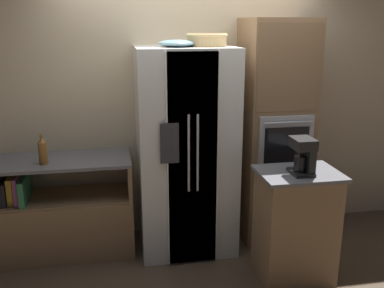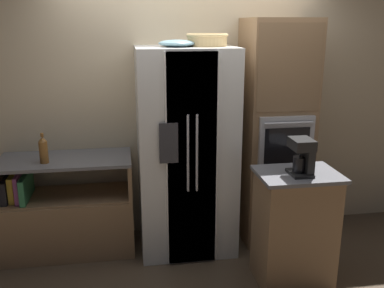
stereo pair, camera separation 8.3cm
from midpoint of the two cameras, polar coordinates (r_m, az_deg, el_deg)
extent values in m
plane|color=#4C3D2D|center=(4.32, 1.00, -13.20)|extent=(20.00, 20.00, 0.00)
cube|color=beige|center=(4.24, 0.10, 6.42)|extent=(12.00, 0.06, 2.80)
cube|color=#93704C|center=(4.26, -15.43, -10.10)|extent=(1.19, 0.57, 0.54)
cube|color=#93704C|center=(4.15, -15.71, -6.63)|extent=(1.14, 0.53, 0.02)
cube|color=#93704C|center=(4.21, -23.73, -4.74)|extent=(0.04, 0.57, 0.34)
cube|color=#93704C|center=(4.06, -7.74, -4.22)|extent=(0.04, 0.57, 0.34)
cube|color=slate|center=(4.04, -16.07, -2.06)|extent=(1.19, 0.57, 0.03)
cube|color=black|center=(4.18, -22.88, -5.50)|extent=(0.05, 0.34, 0.21)
cube|color=gold|center=(4.16, -22.13, -5.31)|extent=(0.05, 0.28, 0.24)
cube|color=#934784|center=(4.15, -21.40, -5.20)|extent=(0.03, 0.36, 0.25)
cube|color=#337A4C|center=(4.14, -20.68, -5.31)|extent=(0.05, 0.42, 0.23)
cube|color=silver|center=(3.96, -0.24, -0.96)|extent=(0.87, 0.71, 1.90)
cube|color=silver|center=(3.62, 0.56, -2.62)|extent=(0.43, 0.02, 1.86)
cube|color=silver|center=(3.62, 0.74, -2.61)|extent=(0.43, 0.02, 1.86)
cylinder|color=#B2B2B7|center=(3.56, 0.12, -1.33)|extent=(0.02, 0.02, 0.66)
cylinder|color=#B2B2B7|center=(3.57, 1.33, -1.27)|extent=(0.02, 0.02, 0.66)
cube|color=#2D2D33|center=(3.52, -2.45, 0.09)|extent=(0.16, 0.01, 0.34)
cube|color=#93704C|center=(4.21, 11.49, 1.42)|extent=(0.62, 0.59, 2.14)
cube|color=#ADADB2|center=(3.93, 13.05, 0.24)|extent=(0.51, 0.04, 0.47)
cube|color=black|center=(3.92, 13.13, -0.24)|extent=(0.42, 0.01, 0.33)
cylinder|color=#B2B2B7|center=(3.85, 13.41, 2.73)|extent=(0.45, 0.02, 0.02)
cube|color=olive|center=(3.82, 13.58, 9.80)|extent=(0.58, 0.01, 0.76)
cube|color=#93704C|center=(3.68, 14.10, -11.00)|extent=(0.59, 0.45, 0.93)
cube|color=slate|center=(3.49, 14.62, -3.94)|extent=(0.64, 0.49, 0.03)
cylinder|color=tan|center=(3.82, 2.67, 13.60)|extent=(0.34, 0.34, 0.09)
torus|color=tan|center=(3.82, 2.68, 14.31)|extent=(0.36, 0.36, 0.03)
ellipsoid|color=#668C99|center=(3.72, -1.39, 13.28)|extent=(0.31, 0.31, 0.06)
cylinder|color=brown|center=(3.93, -18.61, -1.05)|extent=(0.08, 0.08, 0.19)
cone|color=brown|center=(3.90, -18.76, 0.60)|extent=(0.08, 0.08, 0.04)
cylinder|color=brown|center=(3.89, -18.81, 1.14)|extent=(0.03, 0.03, 0.03)
cube|color=black|center=(3.44, 14.85, -3.78)|extent=(0.16, 0.21, 0.02)
cylinder|color=black|center=(3.41, 14.75, -2.65)|extent=(0.10, 0.10, 0.12)
cube|color=black|center=(3.42, 15.80, -1.64)|extent=(0.06, 0.18, 0.29)
cube|color=black|center=(3.37, 15.12, 0.00)|extent=(0.16, 0.21, 0.08)
camera|label=1|loc=(0.04, -89.38, 0.17)|focal=40.00mm
camera|label=2|loc=(0.04, 90.62, -0.17)|focal=40.00mm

